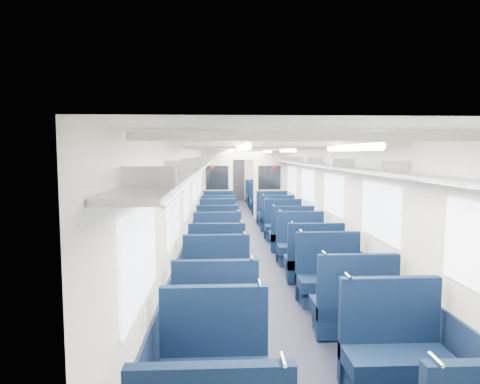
{
  "coord_description": "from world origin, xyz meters",
  "views": [
    {
      "loc": [
        -0.77,
        -10.64,
        2.2
      ],
      "look_at": [
        -0.21,
        1.11,
        1.11
      ],
      "focal_mm": 30.97,
      "sensor_mm": 36.0,
      "label": 1
    }
  ],
  "objects_px": {
    "seat_6": "(217,286)",
    "seat_16": "(218,220)",
    "seat_5": "(353,309)",
    "seat_26": "(219,196)",
    "seat_4": "(216,318)",
    "seat_9": "(314,263)",
    "seat_15": "(283,227)",
    "seat_14": "(218,227)",
    "seat_12": "(218,235)",
    "end_door": "(236,179)",
    "seat_24": "(219,199)",
    "seat_17": "(277,220)",
    "seat_23": "(261,202)",
    "seat_13": "(291,236)",
    "seat_18": "(218,214)",
    "seat_3": "(394,356)",
    "bulkhead": "(243,183)",
    "seat_2": "(214,371)",
    "seat_21": "(265,205)",
    "seat_19": "(272,214)",
    "seat_25": "(259,199)",
    "seat_8": "(217,263)",
    "seat_22": "(219,202)",
    "seat_20": "(219,206)",
    "seat_27": "(256,196)",
    "seat_11": "(301,248)",
    "seat_10": "(218,249)",
    "seat_7": "(329,281)"
  },
  "relations": [
    {
      "from": "seat_6",
      "to": "seat_16",
      "type": "height_order",
      "value": "same"
    },
    {
      "from": "seat_5",
      "to": "seat_26",
      "type": "bearing_deg",
      "value": 97.01
    },
    {
      "from": "seat_4",
      "to": "seat_16",
      "type": "height_order",
      "value": "same"
    },
    {
      "from": "seat_9",
      "to": "seat_15",
      "type": "bearing_deg",
      "value": 90.0
    },
    {
      "from": "seat_14",
      "to": "seat_12",
      "type": "bearing_deg",
      "value": -90.0
    },
    {
      "from": "end_door",
      "to": "seat_24",
      "type": "xyz_separation_m",
      "value": [
        -0.83,
        -2.42,
        -0.67
      ]
    },
    {
      "from": "seat_5",
      "to": "seat_24",
      "type": "bearing_deg",
      "value": 97.63
    },
    {
      "from": "seat_12",
      "to": "seat_17",
      "type": "xyz_separation_m",
      "value": [
        1.66,
        2.2,
        0.0
      ]
    },
    {
      "from": "seat_14",
      "to": "seat_23",
      "type": "relative_size",
      "value": 1.0
    },
    {
      "from": "seat_13",
      "to": "seat_18",
      "type": "relative_size",
      "value": 1.0
    },
    {
      "from": "seat_3",
      "to": "seat_24",
      "type": "distance_m",
      "value": 13.66
    },
    {
      "from": "bulkhead",
      "to": "seat_2",
      "type": "relative_size",
      "value": 2.61
    },
    {
      "from": "seat_14",
      "to": "seat_16",
      "type": "distance_m",
      "value": 1.07
    },
    {
      "from": "seat_5",
      "to": "seat_21",
      "type": "xyz_separation_m",
      "value": [
        0.0,
        10.03,
        0.0
      ]
    },
    {
      "from": "seat_19",
      "to": "seat_25",
      "type": "xyz_separation_m",
      "value": [
        0.0,
        4.37,
        0.0
      ]
    },
    {
      "from": "seat_15",
      "to": "seat_23",
      "type": "distance_m",
      "value": 5.61
    },
    {
      "from": "seat_15",
      "to": "seat_23",
      "type": "bearing_deg",
      "value": 90.0
    },
    {
      "from": "seat_8",
      "to": "seat_22",
      "type": "distance_m",
      "value": 8.84
    },
    {
      "from": "seat_2",
      "to": "seat_3",
      "type": "height_order",
      "value": "same"
    },
    {
      "from": "seat_4",
      "to": "seat_23",
      "type": "height_order",
      "value": "same"
    },
    {
      "from": "end_door",
      "to": "seat_20",
      "type": "distance_m",
      "value": 4.97
    },
    {
      "from": "seat_16",
      "to": "seat_26",
      "type": "distance_m",
      "value": 6.7
    },
    {
      "from": "seat_9",
      "to": "seat_14",
      "type": "distance_m",
      "value": 3.97
    },
    {
      "from": "bulkhead",
      "to": "seat_24",
      "type": "distance_m",
      "value": 3.56
    },
    {
      "from": "seat_2",
      "to": "seat_20",
      "type": "height_order",
      "value": "same"
    },
    {
      "from": "seat_15",
      "to": "seat_17",
      "type": "relative_size",
      "value": 1.0
    },
    {
      "from": "seat_17",
      "to": "seat_27",
      "type": "xyz_separation_m",
      "value": [
        0.0,
        6.7,
        0.0
      ]
    },
    {
      "from": "bulkhead",
      "to": "seat_8",
      "type": "relative_size",
      "value": 2.61
    },
    {
      "from": "seat_15",
      "to": "seat_27",
      "type": "relative_size",
      "value": 1.0
    },
    {
      "from": "seat_12",
      "to": "seat_22",
      "type": "relative_size",
      "value": 1.0
    },
    {
      "from": "bulkhead",
      "to": "seat_11",
      "type": "distance_m",
      "value": 5.9
    },
    {
      "from": "seat_14",
      "to": "seat_23",
      "type": "bearing_deg",
      "value": 73.03
    },
    {
      "from": "bulkhead",
      "to": "seat_17",
      "type": "bearing_deg",
      "value": -69.73
    },
    {
      "from": "seat_3",
      "to": "seat_9",
      "type": "height_order",
      "value": "same"
    },
    {
      "from": "end_door",
      "to": "seat_14",
      "type": "height_order",
      "value": "end_door"
    },
    {
      "from": "seat_9",
      "to": "seat_12",
      "type": "height_order",
      "value": "same"
    },
    {
      "from": "seat_11",
      "to": "seat_13",
      "type": "xyz_separation_m",
      "value": [
        0.0,
        1.13,
        0.0
      ]
    },
    {
      "from": "seat_21",
      "to": "seat_22",
      "type": "bearing_deg",
      "value": 148.52
    },
    {
      "from": "seat_11",
      "to": "seat_14",
      "type": "relative_size",
      "value": 1.0
    },
    {
      "from": "end_door",
      "to": "seat_20",
      "type": "xyz_separation_m",
      "value": [
        -0.83,
        -4.85,
        -0.67
      ]
    },
    {
      "from": "seat_13",
      "to": "seat_21",
      "type": "bearing_deg",
      "value": 90.0
    },
    {
      "from": "seat_12",
      "to": "seat_8",
      "type": "bearing_deg",
      "value": -90.0
    },
    {
      "from": "seat_6",
      "to": "seat_19",
      "type": "xyz_separation_m",
      "value": [
        1.66,
        6.86,
        0.0
      ]
    },
    {
      "from": "seat_10",
      "to": "seat_24",
      "type": "height_order",
      "value": "same"
    },
    {
      "from": "seat_2",
      "to": "seat_20",
      "type": "bearing_deg",
      "value": 90.0
    },
    {
      "from": "seat_7",
      "to": "seat_12",
      "type": "height_order",
      "value": "same"
    },
    {
      "from": "seat_18",
      "to": "seat_23",
      "type": "xyz_separation_m",
      "value": [
        1.66,
        3.23,
        0.0
      ]
    },
    {
      "from": "seat_3",
      "to": "seat_17",
      "type": "bearing_deg",
      "value": 90.0
    },
    {
      "from": "seat_16",
      "to": "seat_15",
      "type": "bearing_deg",
      "value": -36.82
    },
    {
      "from": "seat_2",
      "to": "seat_22",
      "type": "relative_size",
      "value": 1.0
    }
  ]
}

